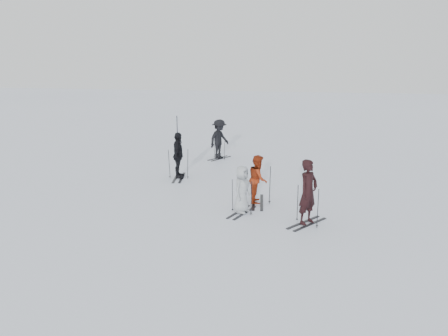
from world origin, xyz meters
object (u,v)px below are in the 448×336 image
(skier_grey, at_px, (242,190))
(skier_uphill_left, at_px, (178,156))
(skier_uphill_far, at_px, (219,139))
(skier_red, at_px, (258,180))
(piste_marker, at_px, (177,134))
(skier_near_dark, at_px, (308,193))

(skier_grey, xyz_separation_m, skier_uphill_left, (-3.44, 3.76, 0.19))
(skier_grey, height_order, skier_uphill_far, skier_uphill_far)
(skier_red, relative_size, skier_uphill_far, 0.85)
(piste_marker, bearing_deg, skier_grey, -59.58)
(skier_uphill_left, bearing_deg, piste_marker, 8.31)
(skier_grey, relative_size, skier_uphill_left, 0.80)
(skier_grey, height_order, piste_marker, piste_marker)
(skier_uphill_left, bearing_deg, skier_red, -135.22)
(skier_uphill_far, distance_m, piste_marker, 2.73)
(skier_near_dark, xyz_separation_m, skier_uphill_left, (-5.57, 4.32, -0.02))
(skier_uphill_far, bearing_deg, skier_red, -128.62)
(skier_grey, xyz_separation_m, piste_marker, (-5.20, 8.86, 0.23))
(skier_near_dark, bearing_deg, skier_uphill_far, 62.94)
(skier_red, bearing_deg, piste_marker, 28.02)
(skier_near_dark, height_order, skier_uphill_left, skier_near_dark)
(skier_red, xyz_separation_m, skier_uphill_left, (-3.79, 2.60, 0.13))
(skier_red, bearing_deg, skier_near_dark, -141.91)
(skier_near_dark, relative_size, skier_red, 1.18)
(skier_red, relative_size, skier_grey, 1.08)
(skier_red, distance_m, skier_uphill_left, 4.60)
(piste_marker, bearing_deg, skier_red, -54.15)
(skier_uphill_left, bearing_deg, skier_near_dark, -138.59)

